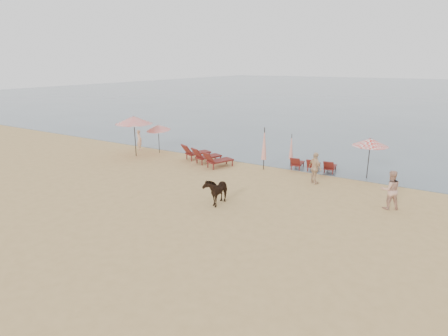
% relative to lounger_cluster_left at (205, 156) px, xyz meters
% --- Properties ---
extents(ground, '(120.00, 120.00, 0.00)m').
position_rel_lounger_cluster_left_xyz_m(ground, '(3.62, -8.62, -0.49)').
color(ground, tan).
rests_on(ground, ground).
extents(sea, '(160.00, 140.00, 0.06)m').
position_rel_lounger_cluster_left_xyz_m(sea, '(3.62, 71.38, -0.49)').
color(sea, '#51606B').
rests_on(sea, ground).
extents(lounger_cluster_left, '(3.72, 3.00, 0.71)m').
position_rel_lounger_cluster_left_xyz_m(lounger_cluster_left, '(0.00, 0.00, 0.00)').
color(lounger_cluster_left, maroon).
rests_on(lounger_cluster_left, ground).
extents(lounger_cluster_right, '(2.64, 1.74, 0.55)m').
position_rel_lounger_cluster_left_xyz_m(lounger_cluster_right, '(6.37, 1.88, -0.12)').
color(lounger_cluster_right, maroon).
rests_on(lounger_cluster_right, ground).
extents(umbrella_open_left_a, '(2.41, 2.41, 2.74)m').
position_rel_lounger_cluster_left_xyz_m(umbrella_open_left_a, '(-5.08, -0.92, 1.96)').
color(umbrella_open_left_a, black).
rests_on(umbrella_open_left_a, ground).
extents(umbrella_open_left_b, '(1.64, 1.67, 2.09)m').
position_rel_lounger_cluster_left_xyz_m(umbrella_open_left_b, '(-4.32, 0.59, 1.31)').
color(umbrella_open_left_b, black).
rests_on(umbrella_open_left_b, ground).
extents(umbrella_open_right, '(1.86, 1.86, 2.27)m').
position_rel_lounger_cluster_left_xyz_m(umbrella_open_right, '(9.39, 1.96, 1.55)').
color(umbrella_open_right, black).
rests_on(umbrella_open_right, ground).
extents(umbrella_closed_left, '(0.25, 0.25, 2.03)m').
position_rel_lounger_cluster_left_xyz_m(umbrella_closed_left, '(4.89, 2.08, 0.75)').
color(umbrella_closed_left, black).
rests_on(umbrella_closed_left, ground).
extents(umbrella_closed_right, '(0.31, 0.31, 2.54)m').
position_rel_lounger_cluster_left_xyz_m(umbrella_closed_right, '(3.76, 0.64, 1.07)').
color(umbrella_closed_right, black).
rests_on(umbrella_closed_right, ground).
extents(cow, '(0.84, 1.56, 1.26)m').
position_rel_lounger_cluster_left_xyz_m(cow, '(4.36, -5.49, 0.14)').
color(cow, black).
rests_on(cow, ground).
extents(beachgoer_left, '(0.64, 0.53, 1.50)m').
position_rel_lounger_cluster_left_xyz_m(beachgoer_left, '(-6.12, 0.51, 0.25)').
color(beachgoer_left, '#E1AC8C').
rests_on(beachgoer_left, ground).
extents(beachgoer_right_a, '(1.06, 0.99, 1.73)m').
position_rel_lounger_cluster_left_xyz_m(beachgoer_right_a, '(11.11, -2.08, 0.37)').
color(beachgoer_right_a, tan).
rests_on(beachgoer_right_a, ground).
extents(beachgoer_right_b, '(1.04, 0.89, 1.68)m').
position_rel_lounger_cluster_left_xyz_m(beachgoer_right_b, '(7.21, -0.37, 0.35)').
color(beachgoer_right_b, '#D4AD84').
rests_on(beachgoer_right_b, ground).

